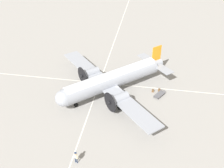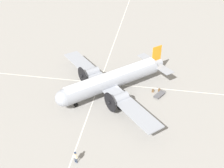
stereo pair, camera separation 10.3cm
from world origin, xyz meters
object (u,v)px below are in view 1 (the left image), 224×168
Objects in this scene: suitcase_near_door at (159,90)px; suitcase_upright_spare at (153,91)px; airliner_main at (110,80)px; crew_foreground at (76,156)px; baggage_cart at (160,94)px.

suitcase_upright_spare is at bearing -160.57° from suitcase_near_door.
airliner_main is 11.51× the size of crew_foreground.
suitcase_near_door is at bearing 150.55° from airliner_main.
airliner_main is 34.90× the size of suitcase_upright_spare.
suitcase_near_door is at bearing -143.79° from baggage_cart.
airliner_main is 8.45m from suitcase_near_door.
suitcase_near_door is 1.08m from suitcase_upright_spare.
crew_foreground is at bearing -117.91° from suitcase_upright_spare.
suitcase_near_door is 1.18m from baggage_cart.
crew_foreground is at bearing -120.11° from suitcase_near_door.
baggage_cart is at bearing 142.23° from airliner_main.
crew_foreground reaches higher than suitcase_near_door.
airliner_main is at bearing -167.64° from suitcase_upright_spare.
suitcase_near_door is 0.26× the size of baggage_cart.
suitcase_upright_spare is 1.38m from baggage_cart.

